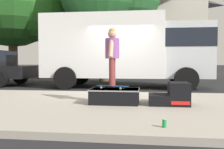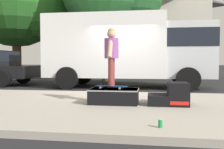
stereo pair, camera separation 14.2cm
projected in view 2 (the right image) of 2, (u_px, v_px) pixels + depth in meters
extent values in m
plane|color=black|center=(119.00, 93.00, 9.07)|extent=(140.00, 140.00, 0.00)
cube|color=#A8A093|center=(103.00, 107.00, 6.10)|extent=(50.00, 5.00, 0.12)
cube|color=black|center=(114.00, 96.00, 6.19)|extent=(1.14, 0.75, 0.35)
cube|color=gray|center=(114.00, 89.00, 6.18)|extent=(1.16, 0.77, 0.03)
cube|color=black|center=(158.00, 99.00, 6.04)|extent=(0.46, 0.71, 0.23)
cube|color=black|center=(178.00, 94.00, 5.96)|extent=(0.46, 0.71, 0.52)
cube|color=red|center=(179.00, 103.00, 5.62)|extent=(0.40, 0.01, 0.08)
cube|color=navy|center=(111.00, 86.00, 6.24)|extent=(0.81, 0.40, 0.02)
cylinder|color=silver|center=(123.00, 88.00, 6.22)|extent=(0.06, 0.04, 0.05)
cylinder|color=silver|center=(120.00, 88.00, 6.06)|extent=(0.06, 0.04, 0.05)
cylinder|color=silver|center=(104.00, 87.00, 6.42)|extent=(0.06, 0.04, 0.05)
cylinder|color=silver|center=(100.00, 87.00, 6.26)|extent=(0.06, 0.04, 0.05)
cylinder|color=brown|center=(112.00, 72.00, 6.30)|extent=(0.13, 0.13, 0.66)
cylinder|color=brown|center=(111.00, 72.00, 6.14)|extent=(0.13, 0.13, 0.66)
cylinder|color=#8C4C99|center=(111.00, 48.00, 6.19)|extent=(0.33, 0.33, 0.47)
cylinder|color=tan|center=(113.00, 49.00, 6.40)|extent=(0.10, 0.29, 0.45)
cylinder|color=tan|center=(110.00, 49.00, 5.99)|extent=(0.10, 0.29, 0.45)
sphere|color=tan|center=(111.00, 34.00, 6.18)|extent=(0.21, 0.21, 0.21)
sphere|color=tan|center=(111.00, 32.00, 6.17)|extent=(0.17, 0.17, 0.17)
cylinder|color=#198C3F|center=(160.00, 124.00, 3.93)|extent=(0.07, 0.07, 0.12)
cylinder|color=silver|center=(160.00, 119.00, 3.93)|extent=(0.06, 0.06, 0.00)
cube|color=white|center=(106.00, 47.00, 11.27)|extent=(5.00, 2.35, 2.60)
cube|color=silver|center=(188.00, 51.00, 10.76)|extent=(1.90, 2.16, 2.20)
cube|color=black|center=(189.00, 39.00, 10.74)|extent=(1.92, 2.19, 0.70)
cylinder|color=black|center=(181.00, 76.00, 12.00)|extent=(0.90, 0.28, 0.90)
cylinder|color=black|center=(188.00, 79.00, 9.68)|extent=(0.90, 0.28, 0.90)
cylinder|color=black|center=(83.00, 75.00, 12.71)|extent=(0.90, 0.28, 0.90)
cylinder|color=black|center=(67.00, 78.00, 10.39)|extent=(0.90, 0.28, 0.90)
cube|color=black|center=(21.00, 72.00, 12.03)|extent=(1.10, 1.85, 0.55)
cylinder|color=black|center=(23.00, 76.00, 13.01)|extent=(0.72, 0.24, 0.72)
cylinder|color=black|center=(3.00, 79.00, 11.18)|extent=(0.72, 0.24, 0.72)
cylinder|color=brown|center=(107.00, 49.00, 14.62)|extent=(0.56, 0.56, 3.61)
cylinder|color=brown|center=(17.00, 54.00, 16.81)|extent=(0.56, 0.56, 3.15)
sphere|color=#286623|center=(42.00, 9.00, 16.40)|extent=(4.07, 4.07, 4.07)
cube|color=beige|center=(151.00, 41.00, 23.74)|extent=(9.00, 7.50, 6.00)
cube|color=#B2ADA3|center=(151.00, 58.00, 19.87)|extent=(9.00, 0.50, 2.80)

